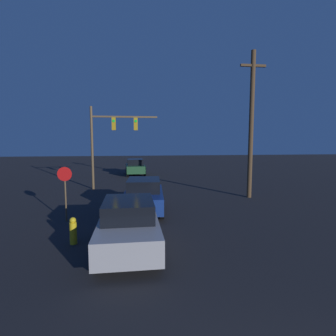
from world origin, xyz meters
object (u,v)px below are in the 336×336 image
car_mid (144,195)px  stop_sign (65,185)px  car_near (129,225)px  fire_hydrant (73,231)px  utility_pole (251,123)px  traffic_signal_mast (109,134)px  car_far (135,167)px

car_mid → stop_sign: size_ratio=1.68×
car_near → fire_hydrant: size_ratio=4.21×
utility_pole → traffic_signal_mast: bearing=155.1°
stop_sign → utility_pole: bearing=20.0°
utility_pole → fire_hydrant: size_ratio=9.48×
car_mid → fire_hydrant: car_mid is taller
fire_hydrant → utility_pole: bearing=34.5°
car_near → stop_sign: size_ratio=1.64×
stop_sign → fire_hydrant: 3.01m
car_near → car_mid: bearing=-98.4°
car_far → traffic_signal_mast: bearing=73.2°
traffic_signal_mast → fire_hydrant: size_ratio=6.38×
car_near → utility_pole: size_ratio=0.44×
traffic_signal_mast → stop_sign: bearing=-98.8°
car_near → fire_hydrant: car_near is taller
utility_pole → fire_hydrant: utility_pole is taller
stop_sign → car_near: bearing=-50.7°
car_mid → traffic_signal_mast: size_ratio=0.68×
stop_sign → utility_pole: utility_pole is taller
car_far → stop_sign: (-3.05, -15.41, 0.81)m
car_mid → utility_pole: size_ratio=0.46×
fire_hydrant → car_mid: bearing=56.2°
car_near → fire_hydrant: bearing=-22.0°
car_near → car_far: 18.79m
car_far → utility_pole: (6.99, -11.76, 3.74)m
car_near → traffic_signal_mast: traffic_signal_mast is taller
stop_sign → car_mid: bearing=18.6°
car_mid → fire_hydrant: bearing=60.3°
traffic_signal_mast → utility_pole: size_ratio=0.67×
stop_sign → traffic_signal_mast: bearing=81.2°
traffic_signal_mast → utility_pole: (8.83, -4.10, 0.60)m
stop_sign → fire_hydrant: (0.88, -2.63, -1.17)m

